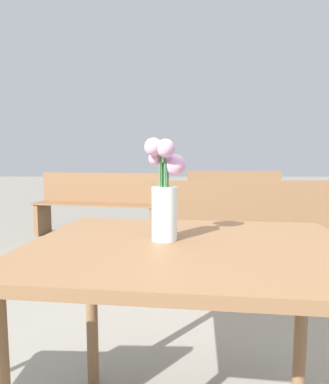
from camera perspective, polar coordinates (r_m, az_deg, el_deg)
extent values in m
cube|color=brown|center=(0.94, 5.18, -10.49)|extent=(1.06, 0.82, 0.03)
cylinder|color=brown|center=(1.43, -13.69, -20.72)|extent=(0.05, 0.05, 0.72)
cylinder|color=brown|center=(1.42, 24.60, -21.31)|extent=(0.05, 0.05, 0.72)
cylinder|color=silver|center=(0.95, 0.00, -4.10)|extent=(0.08, 0.08, 0.17)
cylinder|color=silver|center=(0.95, 0.00, -6.11)|extent=(0.07, 0.07, 0.09)
cylinder|color=#337038|center=(0.94, 0.60, -2.35)|extent=(0.01, 0.01, 0.21)
sphere|color=#CC99C6|center=(0.94, 2.05, 5.19)|extent=(0.07, 0.07, 0.07)
cylinder|color=#337038|center=(0.95, 0.03, -0.72)|extent=(0.01, 0.01, 0.26)
sphere|color=#CC99C6|center=(0.97, 0.09, 8.11)|extent=(0.06, 0.06, 0.06)
cylinder|color=#337038|center=(0.94, -0.36, -1.52)|extent=(0.01, 0.01, 0.24)
sphere|color=#CC99C6|center=(0.94, -1.73, 6.45)|extent=(0.04, 0.04, 0.04)
cylinder|color=#337038|center=(0.93, -0.87, -0.70)|extent=(0.01, 0.01, 0.27)
sphere|color=#CC99C6|center=(0.91, -2.11, 8.59)|extent=(0.06, 0.06, 0.06)
cylinder|color=#337038|center=(0.93, 0.07, -0.85)|extent=(0.01, 0.01, 0.26)
sphere|color=#CC99C6|center=(0.90, 0.22, 8.34)|extent=(0.06, 0.06, 0.06)
cube|color=brown|center=(4.08, -12.87, -2.25)|extent=(1.75, 0.66, 0.02)
cube|color=brown|center=(4.20, -12.06, 0.88)|extent=(1.69, 0.34, 0.40)
cube|color=brown|center=(3.87, -1.88, -5.92)|extent=(0.12, 0.33, 0.43)
cube|color=brown|center=(4.49, -22.17, -4.71)|extent=(0.12, 0.33, 0.43)
cube|color=brown|center=(2.64, 15.18, -6.60)|extent=(1.59, 0.39, 0.02)
cube|color=brown|center=(2.45, 16.31, -2.57)|extent=(1.59, 0.07, 0.40)
cube|color=brown|center=(2.60, -1.05, -11.71)|extent=(0.07, 0.33, 0.43)
cube|color=brown|center=(4.99, 12.97, -0.82)|extent=(1.57, 0.59, 0.02)
cube|color=brown|center=(5.13, 12.92, 1.71)|extent=(1.52, 0.27, 0.40)
cube|color=brown|center=(5.11, 20.83, -3.44)|extent=(0.11, 0.33, 0.43)
cube|color=brown|center=(5.03, 4.87, -3.24)|extent=(0.11, 0.33, 0.43)
cylinder|color=brown|center=(3.63, 24.22, -5.24)|extent=(0.05, 0.05, 0.67)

